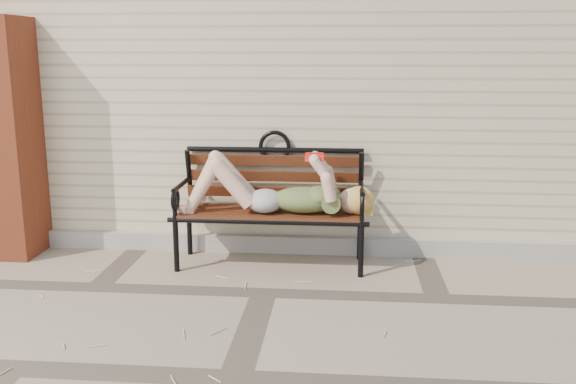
# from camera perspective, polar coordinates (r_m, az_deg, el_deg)

# --- Properties ---
(ground) EXTENTS (80.00, 80.00, 0.00)m
(ground) POSITION_cam_1_polar(r_m,az_deg,el_deg) (4.73, -2.15, -8.95)
(ground) COLOR gray
(ground) RESTS_ON ground
(house_wall) EXTENTS (8.00, 4.00, 3.00)m
(house_wall) POSITION_cam_1_polar(r_m,az_deg,el_deg) (7.39, 0.73, 10.72)
(house_wall) COLOR beige
(house_wall) RESTS_ON ground
(foundation_strip) EXTENTS (8.00, 0.10, 0.15)m
(foundation_strip) POSITION_cam_1_polar(r_m,az_deg,el_deg) (5.61, -0.91, -4.63)
(foundation_strip) COLOR gray
(foundation_strip) RESTS_ON ground
(brick_pillar) EXTENTS (0.50, 0.50, 2.00)m
(brick_pillar) POSITION_cam_1_polar(r_m,az_deg,el_deg) (5.91, -24.04, 4.34)
(brick_pillar) COLOR #B04727
(brick_pillar) RESTS_ON ground
(garden_bench) EXTENTS (1.66, 0.66, 1.07)m
(garden_bench) POSITION_cam_1_polar(r_m,az_deg,el_deg) (5.25, -1.45, 0.10)
(garden_bench) COLOR black
(garden_bench) RESTS_ON ground
(reading_woman) EXTENTS (1.56, 0.35, 0.49)m
(reading_woman) POSITION_cam_1_polar(r_m,az_deg,el_deg) (5.11, -1.47, 0.18)
(reading_woman) COLOR #093442
(reading_woman) RESTS_ON ground
(straw_scatter) EXTENTS (2.93, 1.63, 0.01)m
(straw_scatter) POSITION_cam_1_polar(r_m,az_deg,el_deg) (4.28, -4.92, -11.28)
(straw_scatter) COLOR #DECD6C
(straw_scatter) RESTS_ON ground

